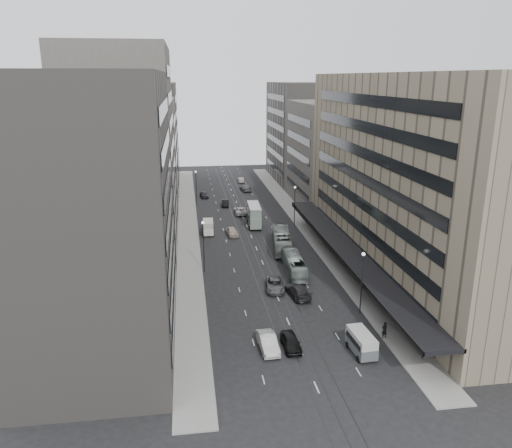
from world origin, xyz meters
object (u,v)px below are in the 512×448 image
sedan_1 (268,343)px  pedestrian (384,330)px  panel_van (208,227)px  double_decker (254,215)px  sedan_2 (275,285)px  vw_microbus (361,342)px  sedan_0 (291,342)px  bus_near (294,265)px  bus_far (282,240)px

sedan_1 → pedestrian: (13.80, 0.40, 0.30)m
panel_van → sedan_1: panel_van is taller
double_decker → sedan_2: bearing=-89.9°
vw_microbus → sedan_0: bearing=160.0°
sedan_0 → sedan_2: 16.20m
bus_near → sedan_0: 22.49m
bus_far → panel_van: bearing=-32.5°
sedan_0 → pedestrian: size_ratio=2.31×
bus_near → vw_microbus: bus_near is taller
vw_microbus → sedan_1: 10.32m
bus_near → sedan_2: (-4.05, -5.72, -0.71)m
bus_far → sedan_2: (-4.28, -17.17, -0.94)m
vw_microbus → panel_van: (-14.57, 46.11, 0.13)m
double_decker → pedestrian: double_decker is taller
bus_near → sedan_0: bearing=80.0°
sedan_2 → double_decker: bearing=94.8°
vw_microbus → panel_van: size_ratio=1.07×
sedan_0 → sedan_2: (1.07, 16.17, -0.03)m
double_decker → panel_van: size_ratio=1.83×
bus_near → pedestrian: (6.07, -21.35, -0.32)m
pedestrian → bus_far: bearing=-93.7°
double_decker → sedan_2: size_ratio=1.50×
pedestrian → sedan_2: bearing=-70.9°
bus_far → sedan_0: (-5.34, -33.34, -0.91)m
bus_far → bus_near: bearing=96.7°
bus_near → bus_far: (0.22, 11.45, 0.22)m
double_decker → sedan_0: double_decker is taller
vw_microbus → bus_near: bearing=91.8°
double_decker → sedan_0: bearing=-90.3°
sedan_1 → vw_microbus: bearing=-15.9°
double_decker → pedestrian: size_ratio=4.08×
bus_far → sedan_0: size_ratio=2.62×
bus_near → pedestrian: 22.20m
sedan_1 → sedan_2: (3.67, 16.03, -0.10)m
sedan_0 → sedan_1: size_ratio=0.89×
bus_far → panel_van: (-12.47, 10.61, -0.17)m
bus_near → bus_far: size_ratio=0.87×
panel_van → sedan_1: (4.52, -43.81, -0.67)m
double_decker → vw_microbus: double_decker is taller
double_decker → vw_microbus: bearing=-81.8°
double_decker → panel_van: 10.63m
sedan_0 → vw_microbus: bearing=-17.1°
double_decker → sedan_1: 48.54m
vw_microbus → sedan_2: vw_microbus is taller
sedan_2 → vw_microbus: bearing=-63.5°
vw_microbus → pedestrian: 4.64m
bus_near → sedan_1: bus_near is taller
sedan_0 → sedan_1: (-2.61, 0.14, 0.06)m
double_decker → panel_van: bearing=-152.6°
sedan_0 → pedestrian: pedestrian is taller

